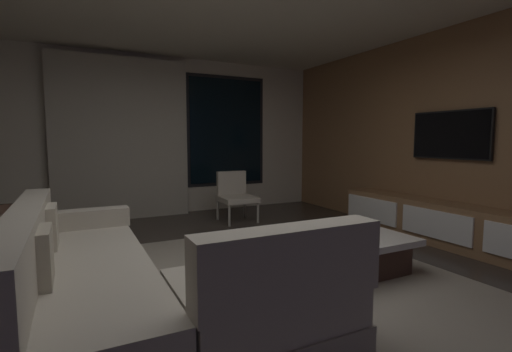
# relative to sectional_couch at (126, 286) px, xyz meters

# --- Properties ---
(floor) EXTENTS (9.20, 9.20, 0.00)m
(floor) POSITION_rel_sectional_couch_xyz_m (0.99, 0.20, -0.29)
(floor) COLOR #332B26
(back_wall_with_window) EXTENTS (6.60, 0.30, 2.70)m
(back_wall_with_window) POSITION_rel_sectional_couch_xyz_m (0.93, 3.82, 1.05)
(back_wall_with_window) COLOR beige
(back_wall_with_window) RESTS_ON floor
(media_wall) EXTENTS (0.12, 7.80, 2.70)m
(media_wall) POSITION_rel_sectional_couch_xyz_m (4.05, 0.20, 1.06)
(media_wall) COLOR #8E6642
(media_wall) RESTS_ON floor
(area_rug) EXTENTS (3.20, 3.80, 0.01)m
(area_rug) POSITION_rel_sectional_couch_xyz_m (1.34, 0.10, -0.28)
(area_rug) COLOR gray
(area_rug) RESTS_ON floor
(sectional_couch) EXTENTS (1.98, 2.50, 0.82)m
(sectional_couch) POSITION_rel_sectional_couch_xyz_m (0.00, 0.00, 0.00)
(sectional_couch) COLOR #A49C8C
(sectional_couch) RESTS_ON floor
(coffee_table) EXTENTS (1.16, 1.16, 0.36)m
(coffee_table) POSITION_rel_sectional_couch_xyz_m (2.05, 0.28, -0.10)
(coffee_table) COLOR #442C21
(coffee_table) RESTS_ON floor
(book_stack_on_coffee_table) EXTENTS (0.30, 0.23, 0.08)m
(book_stack_on_coffee_table) POSITION_rel_sectional_couch_xyz_m (2.20, 0.21, 0.11)
(book_stack_on_coffee_table) COLOR #C15A37
(book_stack_on_coffee_table) RESTS_ON coffee_table
(accent_chair_near_window) EXTENTS (0.54, 0.56, 0.78)m
(accent_chair_near_window) POSITION_rel_sectional_couch_xyz_m (2.01, 2.76, 0.14)
(accent_chair_near_window) COLOR #B2ADA0
(accent_chair_near_window) RESTS_ON floor
(media_console) EXTENTS (0.46, 3.10, 0.52)m
(media_console) POSITION_rel_sectional_couch_xyz_m (3.76, 0.25, -0.04)
(media_console) COLOR #8E6642
(media_console) RESTS_ON floor
(mounted_tv) EXTENTS (0.05, 1.04, 0.61)m
(mounted_tv) POSITION_rel_sectional_couch_xyz_m (3.94, 0.45, 1.06)
(mounted_tv) COLOR black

